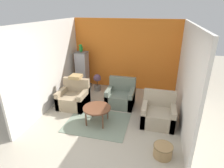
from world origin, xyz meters
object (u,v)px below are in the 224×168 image
Objects in this scene: armchair_right at (158,114)px; coffee_table at (97,109)px; armchair_left at (74,98)px; wicker_basket at (163,151)px; parrot at (81,48)px; birdcage at (82,71)px; potted_plant at (97,81)px; armchair_middle at (121,97)px.

coffee_table is at bearing -166.06° from armchair_right.
armchair_left is 2.11× the size of wicker_basket.
birdcage is at bearing -90.00° from parrot.
armchair_left is at bearing -102.88° from potted_plant.
wicker_basket is at bearing -50.05° from potted_plant.
birdcage is at bearing 121.20° from coffee_table.
wicker_basket is at bearing -25.71° from coffee_table.
wicker_basket is (2.64, -1.46, -0.13)m from armchair_left.
potted_plant is at bearing 77.12° from armchair_left.
armchair_right is at bearing -6.39° from armchair_left.
parrot is at bearing 90.00° from birdcage.
armchair_left is 2.95× the size of parrot.
parrot is (-1.26, 2.08, 1.07)m from coffee_table.
armchair_right reaches higher than potted_plant.
birdcage is (-1.64, 0.96, 0.39)m from armchair_middle.
armchair_middle is 0.61× the size of birdcage.
armchair_left is 1.50m from birdcage.
armchair_left is at bearing 145.73° from coffee_table.
armchair_left is 0.61× the size of birdcage.
coffee_table reaches higher than wicker_basket.
wicker_basket is at bearing -83.15° from armchair_right.
armchair_middle is at bearing 71.10° from coffee_table.
parrot is at bearing 170.47° from potted_plant.
armchair_right is 2.95× the size of parrot.
birdcage is 4.14m from wicker_basket.
coffee_table is at bearing 154.29° from wicker_basket.
wicker_basket is (0.14, -1.18, -0.13)m from armchair_right.
armchair_right is 1.00× the size of armchair_middle.
potted_plant is (-0.66, 1.98, -0.06)m from coffee_table.
potted_plant is at bearing 108.52° from coffee_table.
armchair_middle is 2.26m from parrot.
armchair_left is 2.51m from armchair_right.
birdcage is at bearing 135.45° from wicker_basket.
armchair_left is 1.00× the size of armchair_right.
armchair_right reaches higher than wicker_basket.
coffee_table is at bearing -71.48° from potted_plant.
armchair_left reaches higher than coffee_table.
armchair_right is at bearing -36.17° from potted_plant.
wicker_basket is (1.29, -1.92, -0.13)m from armchair_middle.
armchair_left is 1.43m from armchair_middle.
coffee_table is 1.58m from armchair_right.
armchair_left reaches higher than wicker_basket.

